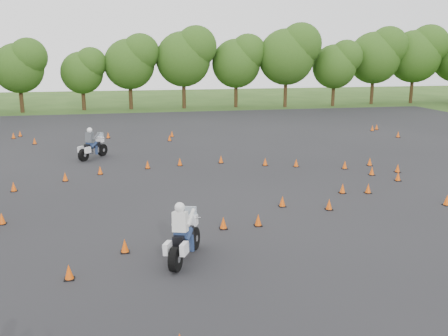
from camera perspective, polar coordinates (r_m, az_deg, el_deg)
The scene contains 6 objects.
ground at distance 20.21m, azimuth 2.32°, elevation -5.86°, with size 140.00×140.00×0.00m, color #2D5119.
asphalt_pad at distance 25.82m, azimuth -0.90°, elevation -1.59°, with size 62.00×62.00×0.00m, color black.
treeline at distance 54.26m, azimuth -3.36°, elevation 11.04°, with size 87.14×32.13×10.36m.
traffic_cones at distance 25.03m, azimuth -1.54°, elevation -1.54°, with size 36.19×33.17×0.45m.
rider_grey at distance 32.35m, azimuth -14.79°, elevation 2.80°, with size 2.58×0.79×1.99m, color #42454A, non-canonical shape.
rider_white at distance 16.12m, azimuth -4.45°, elevation -7.14°, with size 2.58×0.79×1.99m, color silver, non-canonical shape.
Camera 1 is at (-4.67, -18.52, 6.59)m, focal length 40.00 mm.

